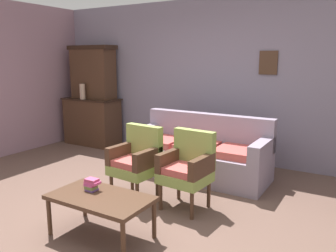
% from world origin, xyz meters
% --- Properties ---
extents(ground_plane, '(7.68, 7.68, 0.00)m').
position_xyz_m(ground_plane, '(0.00, 0.00, 0.00)').
color(ground_plane, brown).
extents(wall_back_with_decor, '(6.40, 0.09, 2.70)m').
position_xyz_m(wall_back_with_decor, '(0.00, 2.63, 1.35)').
color(wall_back_with_decor, gray).
rests_on(wall_back_with_decor, ground).
extents(side_cabinet, '(1.16, 0.55, 0.93)m').
position_xyz_m(side_cabinet, '(-2.48, 2.25, 0.47)').
color(side_cabinet, '#472D1E').
rests_on(side_cabinet, ground).
extents(cabinet_upper_hutch, '(0.99, 0.38, 1.03)m').
position_xyz_m(cabinet_upper_hutch, '(-2.48, 2.33, 1.45)').
color(cabinet_upper_hutch, '#472D1E').
rests_on(cabinet_upper_hutch, side_cabinet).
extents(vase_on_cabinet, '(0.11, 0.11, 0.30)m').
position_xyz_m(vase_on_cabinet, '(-2.53, 2.06, 1.08)').
color(vase_on_cabinet, tan).
rests_on(vase_on_cabinet, side_cabinet).
extents(floral_couch, '(2.02, 0.81, 0.90)m').
position_xyz_m(floral_couch, '(0.22, 1.62, 0.33)').
color(floral_couch, gray).
rests_on(floral_couch, ground).
extents(armchair_near_cabinet, '(0.56, 0.53, 0.90)m').
position_xyz_m(armchair_near_cabinet, '(-0.10, 0.50, 0.50)').
color(armchair_near_cabinet, '#849947').
rests_on(armchair_near_cabinet, ground).
extents(armchair_near_couch_end, '(0.56, 0.53, 0.90)m').
position_xyz_m(armchair_near_couch_end, '(0.57, 0.57, 0.50)').
color(armchair_near_couch_end, '#849947').
rests_on(armchair_near_couch_end, ground).
extents(coffee_table, '(1.00, 0.56, 0.42)m').
position_xyz_m(coffee_table, '(0.16, -0.46, 0.38)').
color(coffee_table, '#472D1E').
rests_on(coffee_table, ground).
extents(book_stack_on_table, '(0.15, 0.11, 0.12)m').
position_xyz_m(book_stack_on_table, '(-0.00, -0.40, 0.49)').
color(book_stack_on_table, '#67458E').
rests_on(book_stack_on_table, coffee_table).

